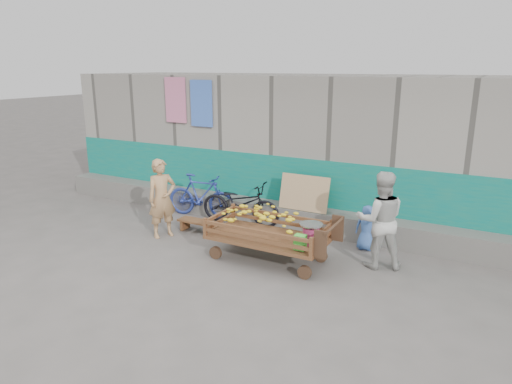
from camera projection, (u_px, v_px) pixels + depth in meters
The scene contains 9 objects.
ground at pixel (233, 271), 7.35m from camera, with size 80.00×80.00×0.00m, color #58544F.
building_wall at pixel (323, 144), 10.40m from camera, with size 12.00×3.50×3.00m.
banana_cart at pixel (266, 226), 7.60m from camera, with size 2.15×0.98×0.92m.
bench at pixel (200, 224), 9.01m from camera, with size 0.95×0.28×0.24m.
vendor_man at pixel (162, 198), 8.66m from camera, with size 0.55×0.36×1.52m, color tan.
woman at pixel (380, 220), 7.32m from camera, with size 0.78×0.61×1.60m, color beige.
child at pixel (366, 228), 8.11m from camera, with size 0.40×0.26×0.82m, color #3D65AF.
bicycle_dark at pixel (240, 203), 9.41m from camera, with size 0.60×1.72×0.90m, color black.
bicycle_blue at pixel (201, 196), 9.89m from camera, with size 0.45×1.58×0.95m, color #2A3B94.
Camera 1 is at (3.51, -5.77, 3.19)m, focal length 32.00 mm.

